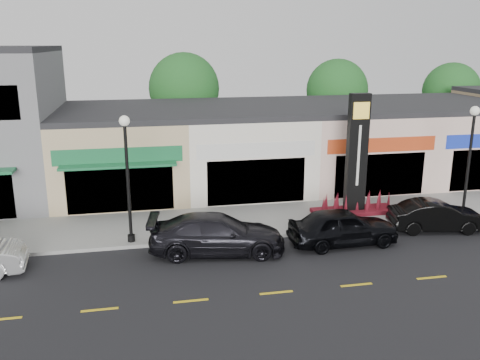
{
  "coord_description": "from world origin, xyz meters",
  "views": [
    {
      "loc": [
        -7.42,
        -18.57,
        8.47
      ],
      "look_at": [
        -2.9,
        4.0,
        2.23
      ],
      "focal_mm": 38.0,
      "sensor_mm": 36.0,
      "label": 1
    }
  ],
  "objects_px": {
    "lamp_west_near": "(127,167)",
    "car_black_sedan": "(343,227)",
    "car_black_conv": "(437,216)",
    "car_dark_sedan": "(217,234)",
    "lamp_east_near": "(470,151)",
    "pylon_sign": "(356,172)"
  },
  "relations": [
    {
      "from": "car_black_sedan",
      "to": "car_black_conv",
      "type": "relative_size",
      "value": 1.1
    },
    {
      "from": "pylon_sign",
      "to": "car_dark_sedan",
      "type": "relative_size",
      "value": 1.07
    },
    {
      "from": "pylon_sign",
      "to": "car_dark_sedan",
      "type": "height_order",
      "value": "pylon_sign"
    },
    {
      "from": "lamp_west_near",
      "to": "car_dark_sedan",
      "type": "xyz_separation_m",
      "value": [
        3.51,
        -1.58,
        -2.66
      ]
    },
    {
      "from": "car_black_sedan",
      "to": "car_black_conv",
      "type": "distance_m",
      "value": 4.99
    },
    {
      "from": "lamp_west_near",
      "to": "car_black_conv",
      "type": "bearing_deg",
      "value": -4.2
    },
    {
      "from": "lamp_east_near",
      "to": "car_dark_sedan",
      "type": "height_order",
      "value": "lamp_east_near"
    },
    {
      "from": "lamp_east_near",
      "to": "pylon_sign",
      "type": "height_order",
      "value": "pylon_sign"
    },
    {
      "from": "lamp_east_near",
      "to": "pylon_sign",
      "type": "distance_m",
      "value": 5.42
    },
    {
      "from": "lamp_west_near",
      "to": "lamp_east_near",
      "type": "height_order",
      "value": "same"
    },
    {
      "from": "lamp_west_near",
      "to": "car_black_sedan",
      "type": "xyz_separation_m",
      "value": [
        8.98,
        -1.76,
        -2.67
      ]
    },
    {
      "from": "lamp_east_near",
      "to": "car_black_conv",
      "type": "distance_m",
      "value": 3.62
    },
    {
      "from": "lamp_west_near",
      "to": "pylon_sign",
      "type": "distance_m",
      "value": 11.19
    },
    {
      "from": "lamp_west_near",
      "to": "car_black_conv",
      "type": "distance_m",
      "value": 14.22
    },
    {
      "from": "lamp_east_near",
      "to": "car_black_sedan",
      "type": "height_order",
      "value": "lamp_east_near"
    },
    {
      "from": "lamp_west_near",
      "to": "pylon_sign",
      "type": "height_order",
      "value": "pylon_sign"
    },
    {
      "from": "lamp_west_near",
      "to": "car_dark_sedan",
      "type": "height_order",
      "value": "lamp_west_near"
    },
    {
      "from": "lamp_west_near",
      "to": "car_black_sedan",
      "type": "bearing_deg",
      "value": -11.09
    },
    {
      "from": "car_black_sedan",
      "to": "car_black_conv",
      "type": "xyz_separation_m",
      "value": [
        4.93,
        0.74,
        -0.1
      ]
    },
    {
      "from": "car_dark_sedan",
      "to": "lamp_east_near",
      "type": "bearing_deg",
      "value": -74.71
    },
    {
      "from": "pylon_sign",
      "to": "car_black_sedan",
      "type": "xyz_separation_m",
      "value": [
        -2.02,
        -3.46,
        -1.47
      ]
    },
    {
      "from": "lamp_east_near",
      "to": "car_black_sedan",
      "type": "xyz_separation_m",
      "value": [
        -7.02,
        -1.76,
        -2.67
      ]
    }
  ]
}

